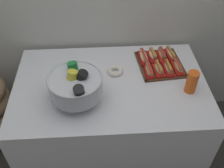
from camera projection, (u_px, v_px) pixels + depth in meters
The scene contains 14 objects.
ground_plane at pixel (111, 146), 2.45m from camera, with size 10.00×10.00×0.00m, color #38332D.
buffet_table at pixel (111, 117), 2.16m from camera, with size 1.39×0.90×0.79m.
serving_tray at pixel (160, 65), 2.05m from camera, with size 0.36×0.39×0.01m.
hot_dog_0 at pixel (149, 70), 1.96m from camera, with size 0.06×0.16×0.06m.
hot_dog_1 at pixel (159, 69), 1.97m from camera, with size 0.08×0.16×0.06m.
hot_dog_2 at pixel (169, 68), 1.98m from camera, with size 0.07×0.17×0.06m.
hot_dog_3 at pixel (178, 67), 1.98m from camera, with size 0.07×0.16×0.06m.
hot_dog_4 at pixel (144, 57), 2.08m from camera, with size 0.08×0.18×0.06m.
hot_dog_5 at pixel (153, 55), 2.09m from camera, with size 0.08×0.16×0.06m.
hot_dog_6 at pixel (162, 54), 2.09m from camera, with size 0.07×0.16×0.06m.
hot_dog_7 at pixel (171, 54), 2.10m from camera, with size 0.09×0.19×0.06m.
punch_bowl at pixel (76, 85), 1.69m from camera, with size 0.35×0.36×0.26m.
cup_stack at pixel (192, 82), 1.79m from camera, with size 0.08×0.08×0.16m.
donut at pixel (115, 71), 1.98m from camera, with size 0.12×0.12×0.03m.
Camera 1 is at (-0.07, -1.39, 2.09)m, focal length 42.40 mm.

